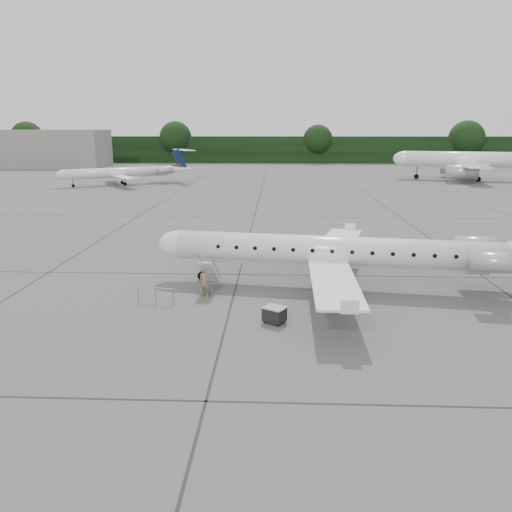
# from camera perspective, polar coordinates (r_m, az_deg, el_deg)

# --- Properties ---
(ground) EXTENTS (320.00, 320.00, 0.00)m
(ground) POSITION_cam_1_polar(r_m,az_deg,el_deg) (29.13, 7.71, -6.22)
(ground) COLOR #565654
(ground) RESTS_ON ground
(treeline) EXTENTS (260.00, 4.00, 8.00)m
(treeline) POSITION_cam_1_polar(r_m,az_deg,el_deg) (157.31, 3.46, 12.04)
(treeline) COLOR black
(treeline) RESTS_ON ground
(terminal_building) EXTENTS (40.00, 14.00, 10.00)m
(terminal_building) POSITION_cam_1_polar(r_m,az_deg,el_deg) (152.85, -24.21, 11.15)
(terminal_building) COLOR gray
(terminal_building) RESTS_ON ground
(main_regional_jet) EXTENTS (29.24, 22.86, 6.87)m
(main_regional_jet) POSITION_cam_1_polar(r_m,az_deg,el_deg) (32.55, 9.06, 2.22)
(main_regional_jet) COLOR white
(main_regional_jet) RESTS_ON ground
(airstair) EXTENTS (1.15, 2.29, 2.15)m
(airstair) POSITION_cam_1_polar(r_m,az_deg,el_deg) (32.24, -5.31, -2.11)
(airstair) COLOR white
(airstair) RESTS_ON ground
(passenger) EXTENTS (0.76, 0.57, 1.87)m
(passenger) POSITION_cam_1_polar(r_m,az_deg,el_deg) (31.13, -5.92, -2.99)
(passenger) COLOR olive
(passenger) RESTS_ON ground
(safety_railing) EXTENTS (2.19, 0.41, 1.00)m
(safety_railing) POSITION_cam_1_polar(r_m,az_deg,el_deg) (30.40, -11.42, -4.50)
(safety_railing) COLOR gray
(safety_railing) RESTS_ON ground
(baggage_cart) EXTENTS (1.39, 1.32, 0.94)m
(baggage_cart) POSITION_cam_1_polar(r_m,az_deg,el_deg) (27.02, 2.12, -6.69)
(baggage_cart) COLOR black
(baggage_cart) RESTS_ON ground
(bg_narrowbody) EXTENTS (36.37, 29.69, 11.48)m
(bg_narrowbody) POSITION_cam_1_polar(r_m,az_deg,el_deg) (111.38, 23.33, 10.90)
(bg_narrowbody) COLOR white
(bg_narrowbody) RESTS_ON ground
(bg_regional_left) EXTENTS (29.78, 27.28, 6.37)m
(bg_regional_left) POSITION_cam_1_polar(r_m,az_deg,el_deg) (97.53, -15.51, 9.70)
(bg_regional_left) COLOR white
(bg_regional_left) RESTS_ON ground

